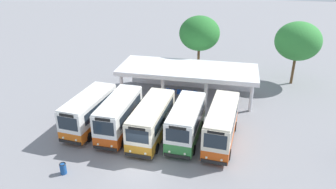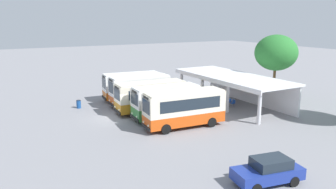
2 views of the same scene
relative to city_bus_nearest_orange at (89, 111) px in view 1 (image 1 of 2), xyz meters
The scene contains 16 objects.
ground_plane 8.05m from the city_bus_nearest_orange, 37.97° to the right, with size 180.00×180.00×0.00m, color gray.
city_bus_nearest_orange is the anchor object (origin of this frame).
city_bus_second_in_row 3.04m from the city_bus_nearest_orange, ahead, with size 2.45×6.88×3.43m.
city_bus_middle_cream 6.06m from the city_bus_nearest_orange, ahead, with size 2.70×7.62×3.22m.
city_bus_fourth_amber 9.07m from the city_bus_nearest_orange, ahead, with size 2.64×6.80×3.31m.
city_bus_fifth_blue 12.09m from the city_bus_nearest_orange, ahead, with size 2.70×7.64×3.37m.
terminal_canopy 12.41m from the city_bus_nearest_orange, 51.19° to the left, with size 15.22×5.90×3.40m.
waiting_chair_end_by_column 10.31m from the city_bus_nearest_orange, 56.92° to the left, with size 0.46×0.46×0.86m.
waiting_chair_second_from_end 10.59m from the city_bus_nearest_orange, 53.73° to the left, with size 0.46×0.46×0.86m.
waiting_chair_middle_seat 10.97m from the city_bus_nearest_orange, 51.01° to the left, with size 0.46×0.46×0.86m.
waiting_chair_fourth_seat 11.40m from the city_bus_nearest_orange, 48.56° to the left, with size 0.46×0.46×0.86m.
waiting_chair_fifth_seat 11.82m from the city_bus_nearest_orange, 46.18° to the left, with size 0.46×0.46×0.86m.
waiting_chair_far_end_seat 12.28m from the city_bus_nearest_orange, 44.12° to the left, with size 0.46×0.46×0.86m.
roadside_tree_behind_canopy 17.79m from the city_bus_nearest_orange, 61.84° to the left, with size 5.06×5.06×7.87m.
roadside_tree_east_of_canopy 25.34m from the city_bus_nearest_orange, 37.57° to the left, with size 5.36×5.36×7.67m.
litter_bin_apron 6.92m from the city_bus_nearest_orange, 83.16° to the right, with size 0.49×0.49×0.90m.
Camera 1 is at (6.42, -19.57, 15.69)m, focal length 34.64 mm.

